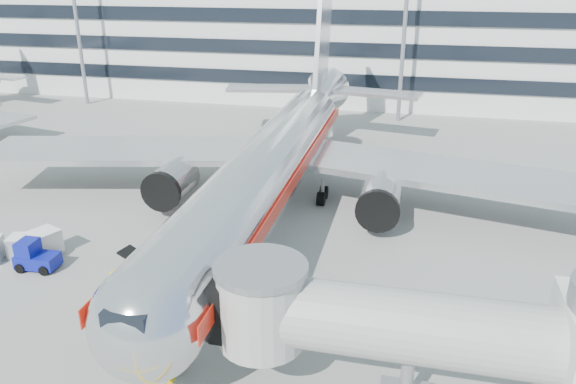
% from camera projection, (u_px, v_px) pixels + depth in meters
% --- Properties ---
extents(ground, '(180.00, 180.00, 0.00)m').
position_uv_depth(ground, '(231.00, 285.00, 33.59)').
color(ground, gray).
rests_on(ground, ground).
extents(lead_in_line, '(0.25, 70.00, 0.01)m').
position_uv_depth(lead_in_line, '(272.00, 218.00, 42.65)').
color(lead_in_line, yellow).
rests_on(lead_in_line, ground).
extents(main_jet, '(50.95, 48.70, 16.06)m').
position_uv_depth(main_jet, '(277.00, 158.00, 42.64)').
color(main_jet, silver).
rests_on(main_jet, ground).
extents(jet_bridge, '(17.80, 4.50, 7.00)m').
position_uv_depth(jet_bridge, '(454.00, 339.00, 22.39)').
color(jet_bridge, silver).
rests_on(jet_bridge, ground).
extents(terminal, '(150.00, 24.25, 15.60)m').
position_uv_depth(terminal, '(352.00, 40.00, 83.19)').
color(terminal, silver).
rests_on(terminal, ground).
extents(belt_loader, '(4.89, 2.69, 2.28)m').
position_uv_depth(belt_loader, '(149.00, 279.00, 33.01)').
color(belt_loader, yellow).
rests_on(belt_loader, ground).
extents(baggage_tug, '(2.61, 1.74, 1.91)m').
position_uv_depth(baggage_tug, '(35.00, 257.00, 35.18)').
color(baggage_tug, '#0C1489').
rests_on(baggage_tug, ground).
extents(cargo_container_right, '(1.64, 1.64, 1.47)m').
position_uv_depth(cargo_container_right, '(21.00, 246.00, 36.70)').
color(cargo_container_right, '#B0B3B8').
rests_on(cargo_container_right, ground).
extents(cargo_container_front, '(2.14, 2.14, 1.73)m').
position_uv_depth(cargo_container_front, '(46.00, 242.00, 36.91)').
color(cargo_container_front, '#B0B3B8').
rests_on(cargo_container_front, ground).
extents(ramp_worker, '(0.78, 0.71, 1.79)m').
position_uv_depth(ramp_worker, '(115.00, 286.00, 31.76)').
color(ramp_worker, '#96FE1A').
rests_on(ramp_worker, ground).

